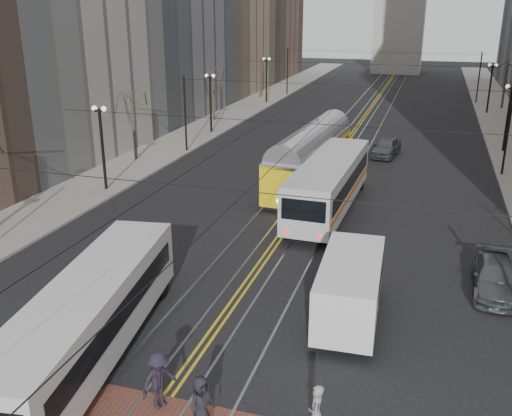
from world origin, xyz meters
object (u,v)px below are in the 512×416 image
Objects in this scene: cargo_van at (350,291)px; sedan_parked at (496,277)px; pedestrian_b at (316,413)px; transit_bus at (89,322)px; streetcar at (311,162)px; pedestrian_a at (201,403)px; pedestrian_d at (159,380)px; rear_bus at (329,186)px; sedan_grey at (386,147)px.

sedan_parked is (5.88, 4.45, -0.63)m from cargo_van.
sedan_parked is at bearing 145.83° from pedestrian_b.
transit_bus is 0.86× the size of streetcar.
sedan_parked is 12.89m from pedestrian_b.
pedestrian_a is at bearing -125.80° from sedan_parked.
streetcar is 17.85m from sedan_parked.
cargo_van is at bearing 0.84° from pedestrian_a.
rear_bus is at bearing 22.94° from pedestrian_d.
transit_bus is at bearing 90.85° from pedestrian_a.
pedestrian_a is (-2.34, -35.63, 0.12)m from sedan_grey.
sedan_parked is (14.33, 9.84, -0.82)m from transit_bus.
sedan_parked is 15.80m from pedestrian_d.
sedan_grey is 35.08m from pedestrian_b.
pedestrian_a is at bearing -81.49° from streetcar.
pedestrian_b is at bearing -56.24° from pedestrian_a.
sedan_grey is 24.53m from sedan_parked.
streetcar is 7.68× the size of pedestrian_b.
cargo_van is 8.30m from pedestrian_a.
pedestrian_d reaches higher than pedestrian_a.
rear_bus is 15.45m from sedan_grey.
sedan_grey is 0.98× the size of sedan_parked.
cargo_van reaches higher than sedan_grey.
cargo_van reaches higher than pedestrian_b.
streetcar reaches higher than pedestrian_b.
sedan_parked is 2.59× the size of pedestrian_b.
rear_bus is 2.12× the size of cargo_van.
cargo_van is at bearing -6.91° from pedestrian_d.
streetcar is 2.96× the size of sedan_parked.
pedestrian_d is at bearing -87.28° from sedan_grey.
cargo_van is 3.05× the size of pedestrian_d.
cargo_van is at bearing -78.84° from sedan_grey.
streetcar is 25.88m from pedestrian_b.
streetcar is 25.29m from pedestrian_d.
transit_bus is 6.62× the size of pedestrian_b.
streetcar is 10.81m from sedan_grey.
pedestrian_a reaches higher than sedan_parked.
transit_bus is 2.03× the size of cargo_van.
pedestrian_d is (-4.95, -7.05, -0.33)m from cargo_van.
cargo_van reaches higher than sedan_parked.
pedestrian_b reaches higher than sedan_grey.
sedan_grey is 2.55× the size of pedestrian_b.
pedestrian_d reaches higher than pedestrian_b.
pedestrian_b is (0.06, -7.05, -0.39)m from cargo_van.
streetcar is at bearing 104.22° from cargo_van.
pedestrian_b is (3.35, 0.57, 0.01)m from pedestrian_a.
pedestrian_b is at bearing -79.12° from sedan_grey.
streetcar is 7.78× the size of pedestrian_a.
rear_bus is 20.06m from pedestrian_b.
sedan_grey is (7.51, 33.40, -0.72)m from transit_bus.
transit_bus is 2.55× the size of sedan_parked.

